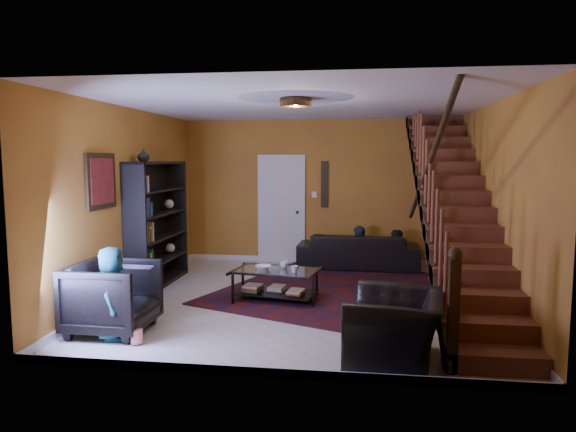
% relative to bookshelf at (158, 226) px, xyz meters
% --- Properties ---
extents(floor, '(5.50, 5.50, 0.00)m').
position_rel_bookshelf_xyz_m(floor, '(2.40, -0.60, -0.96)').
color(floor, beige).
rests_on(floor, ground).
extents(room, '(5.50, 5.50, 5.50)m').
position_rel_bookshelf_xyz_m(room, '(1.07, 0.73, -0.91)').
color(room, '#BD8A2A').
rests_on(room, ground).
extents(staircase, '(0.95, 5.02, 3.18)m').
position_rel_bookshelf_xyz_m(staircase, '(4.53, -0.60, 0.43)').
color(staircase, brown).
rests_on(staircase, floor).
extents(bookshelf, '(0.35, 1.80, 2.00)m').
position_rel_bookshelf_xyz_m(bookshelf, '(0.00, 0.00, 0.00)').
color(bookshelf, black).
rests_on(bookshelf, floor).
extents(door, '(0.82, 0.05, 2.05)m').
position_rel_bookshelf_xyz_m(door, '(1.70, 2.12, 0.06)').
color(door, silver).
rests_on(door, floor).
extents(framed_picture, '(0.04, 0.74, 0.74)m').
position_rel_bookshelf_xyz_m(framed_picture, '(-0.17, -1.50, 0.79)').
color(framed_picture, maroon).
rests_on(framed_picture, room).
extents(wall_hanging, '(0.14, 0.03, 0.90)m').
position_rel_bookshelf_xyz_m(wall_hanging, '(2.55, 2.13, 0.59)').
color(wall_hanging, black).
rests_on(wall_hanging, room).
extents(ceiling_fixture, '(0.40, 0.40, 0.10)m').
position_rel_bookshelf_xyz_m(ceiling_fixture, '(2.40, -1.40, 1.78)').
color(ceiling_fixture, '#3F2814').
rests_on(ceiling_fixture, room).
extents(rug, '(4.36, 4.62, 0.02)m').
position_rel_bookshelf_xyz_m(rug, '(2.94, 0.02, -0.96)').
color(rug, '#470F0C').
rests_on(rug, floor).
extents(sofa, '(2.27, 0.96, 0.65)m').
position_rel_bookshelf_xyz_m(sofa, '(3.22, 1.70, -0.64)').
color(sofa, black).
rests_on(sofa, floor).
extents(armchair_left, '(0.94, 0.91, 0.84)m').
position_rel_bookshelf_xyz_m(armchair_left, '(0.35, -2.32, -0.54)').
color(armchair_left, black).
rests_on(armchair_left, floor).
extents(armchair_right, '(1.09, 1.20, 0.69)m').
position_rel_bookshelf_xyz_m(armchair_right, '(3.59, -2.74, -0.62)').
color(armchair_right, black).
rests_on(armchair_right, floor).
extents(person_adult_a, '(0.46, 0.30, 1.25)m').
position_rel_bookshelf_xyz_m(person_adult_a, '(3.23, 1.75, -0.79)').
color(person_adult_a, black).
rests_on(person_adult_a, sofa).
extents(person_adult_b, '(0.62, 0.51, 1.18)m').
position_rel_bookshelf_xyz_m(person_adult_b, '(3.90, 1.75, -0.82)').
color(person_adult_b, black).
rests_on(person_adult_b, sofa).
extents(person_child, '(0.45, 0.59, 1.06)m').
position_rel_bookshelf_xyz_m(person_child, '(0.45, -2.54, -0.43)').
color(person_child, '#164555').
rests_on(person_child, armchair_left).
extents(coffee_table, '(1.30, 0.90, 0.45)m').
position_rel_bookshelf_xyz_m(coffee_table, '(2.04, -0.71, -0.70)').
color(coffee_table, black).
rests_on(coffee_table, floor).
extents(cup_a, '(0.15, 0.15, 0.10)m').
position_rel_bookshelf_xyz_m(cup_a, '(2.14, -0.56, -0.46)').
color(cup_a, '#999999').
rests_on(cup_a, coffee_table).
extents(cup_b, '(0.12, 0.12, 0.10)m').
position_rel_bookshelf_xyz_m(cup_b, '(2.33, -0.87, -0.46)').
color(cup_b, '#999999').
rests_on(cup_b, coffee_table).
extents(bowl, '(0.27, 0.27, 0.06)m').
position_rel_bookshelf_xyz_m(bowl, '(1.85, -0.71, -0.48)').
color(bowl, '#999999').
rests_on(bowl, coffee_table).
extents(vase, '(0.18, 0.18, 0.19)m').
position_rel_bookshelf_xyz_m(vase, '(-0.00, -0.50, 1.13)').
color(vase, '#999999').
rests_on(vase, bookshelf).
extents(popcorn_bucket, '(0.15, 0.15, 0.15)m').
position_rel_bookshelf_xyz_m(popcorn_bucket, '(0.80, -2.68, -0.87)').
color(popcorn_bucket, red).
rests_on(popcorn_bucket, rug).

